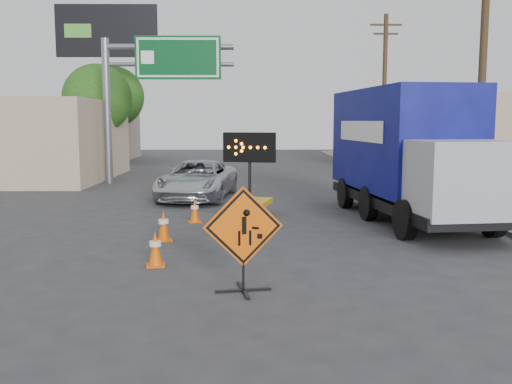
{
  "coord_description": "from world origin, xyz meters",
  "views": [
    {
      "loc": [
        0.26,
        -9.23,
        2.99
      ],
      "look_at": [
        0.37,
        2.05,
        1.57
      ],
      "focal_mm": 40.0,
      "sensor_mm": 36.0,
      "label": 1
    }
  ],
  "objects_px": {
    "arrow_board": "(250,198)",
    "box_truck": "(408,161)",
    "construction_sign": "(243,237)",
    "pickup_truck": "(197,180)"
  },
  "relations": [
    {
      "from": "construction_sign",
      "to": "arrow_board",
      "type": "height_order",
      "value": "arrow_board"
    },
    {
      "from": "arrow_board",
      "to": "pickup_truck",
      "type": "relative_size",
      "value": 0.5
    },
    {
      "from": "arrow_board",
      "to": "pickup_truck",
      "type": "height_order",
      "value": "arrow_board"
    },
    {
      "from": "arrow_board",
      "to": "pickup_truck",
      "type": "distance_m",
      "value": 4.56
    },
    {
      "from": "arrow_board",
      "to": "box_truck",
      "type": "xyz_separation_m",
      "value": [
        4.77,
        -0.6,
        1.2
      ]
    },
    {
      "from": "construction_sign",
      "to": "pickup_truck",
      "type": "xyz_separation_m",
      "value": [
        -1.91,
        12.01,
        -0.25
      ]
    },
    {
      "from": "arrow_board",
      "to": "box_truck",
      "type": "relative_size",
      "value": 0.31
    },
    {
      "from": "construction_sign",
      "to": "arrow_board",
      "type": "xyz_separation_m",
      "value": [
        0.11,
        7.92,
        -0.39
      ]
    },
    {
      "from": "arrow_board",
      "to": "box_truck",
      "type": "distance_m",
      "value": 4.96
    },
    {
      "from": "construction_sign",
      "to": "pickup_truck",
      "type": "height_order",
      "value": "construction_sign"
    }
  ]
}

